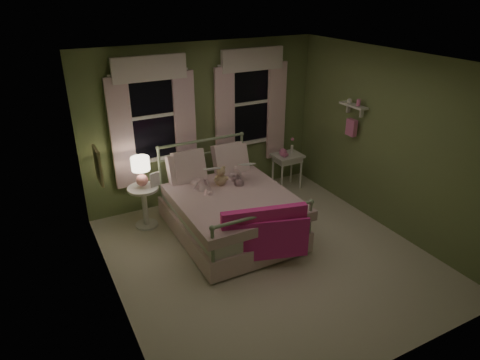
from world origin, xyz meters
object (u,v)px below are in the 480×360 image
nightstand_right (287,160)px  nightstand_left (144,201)px  child_left (198,165)px  child_right (233,162)px  table_lamp (141,168)px  teddy_bear (221,177)px  bed (229,209)px

nightstand_right → nightstand_left: bearing=-177.5°
child_left → child_right: child_left is taller
child_left → child_right: bearing=-178.7°
child_left → table_lamp: bearing=-22.6°
teddy_bear → nightstand_left: teddy_bear is taller
child_right → teddy_bear: child_right is taller
nightstand_left → teddy_bear: bearing=-25.5°
child_right → teddy_bear: (-0.28, -0.16, -0.13)m
bed → nightstand_right: (1.59, 0.87, 0.17)m
nightstand_left → nightstand_right: (2.63, 0.11, 0.13)m
child_right → table_lamp: (-1.32, 0.34, 0.03)m
child_right → nightstand_left: size_ratio=1.09×
child_left → table_lamp: size_ratio=1.88×
table_lamp → nightstand_right: (2.63, 0.11, -0.40)m
table_lamp → nightstand_right: 2.67m
child_right → teddy_bear: bearing=40.8°
teddy_bear → table_lamp: bearing=154.5°
teddy_bear → child_right: bearing=29.5°
child_right → teddy_bear: 0.35m
table_lamp → teddy_bear: bearing=-25.5°
nightstand_left → table_lamp: (0.00, -0.00, 0.54)m
bed → nightstand_left: (-1.04, 0.76, 0.03)m
bed → nightstand_right: size_ratio=3.18×
child_left → nightstand_left: 1.01m
teddy_bear → table_lamp: size_ratio=0.69×
child_left → teddy_bear: child_left is taller
table_lamp → child_left: bearing=-23.9°
nightstand_right → bed: bearing=-151.3°
child_left → teddy_bear: 0.38m
teddy_bear → nightstand_right: 1.72m
nightstand_left → table_lamp: 0.54m
bed → table_lamp: bed is taller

